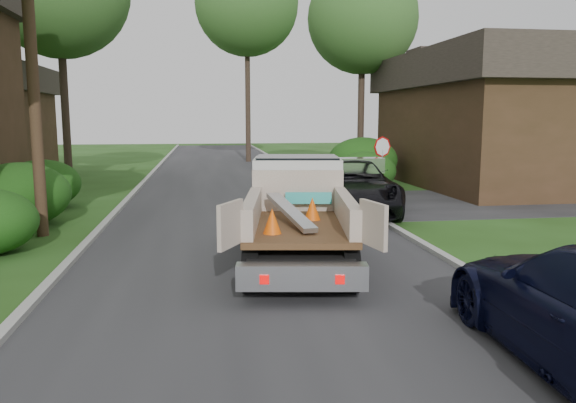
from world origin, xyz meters
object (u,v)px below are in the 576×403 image
(tree_center_far, at_px, (247,4))
(stop_sign, at_px, (382,156))
(tree_right_far, at_px, (363,18))
(utility_pole, at_px, (31,37))
(flatbed_truck, at_px, (298,203))
(black_pickup, at_px, (349,186))
(house_right, at_px, (511,117))

(tree_center_far, bearing_deg, stop_sign, -81.34)
(tree_right_far, bearing_deg, utility_pole, -130.84)
(stop_sign, height_order, flatbed_truck, stop_sign)
(tree_center_far, bearing_deg, black_pickup, -85.94)
(house_right, height_order, tree_right_far, tree_right_far)
(tree_right_far, bearing_deg, black_pickup, -107.31)
(utility_pole, distance_m, tree_right_far, 20.12)
(stop_sign, distance_m, tree_right_far, 13.08)
(flatbed_truck, height_order, black_pickup, flatbed_truck)
(tree_right_far, bearing_deg, house_right, -47.49)
(utility_pole, bearing_deg, house_right, 26.01)
(stop_sign, xyz_separation_m, flatbed_truck, (-4.28, -7.10, -0.58))
(stop_sign, height_order, house_right, house_right)
(tree_right_far, bearing_deg, stop_sign, -101.81)
(tree_right_far, height_order, tree_center_far, tree_center_far)
(stop_sign, relative_size, tree_center_far, 0.17)
(utility_pole, distance_m, tree_center_far, 26.75)
(utility_pole, bearing_deg, black_pickup, 15.42)
(house_right, bearing_deg, tree_center_far, 124.51)
(flatbed_truck, relative_size, black_pickup, 0.97)
(tree_right_far, height_order, flatbed_truck, tree_right_far)
(stop_sign, relative_size, tree_right_far, 0.22)
(stop_sign, bearing_deg, black_pickup, -136.57)
(utility_pole, bearing_deg, tree_center_far, 73.35)
(house_right, bearing_deg, tree_right_far, 132.51)
(house_right, distance_m, tree_center_far, 20.93)
(utility_pole, relative_size, tree_right_far, 0.87)
(stop_sign, xyz_separation_m, black_pickup, (-1.60, -1.51, -0.90))
(utility_pole, bearing_deg, flatbed_truck, -25.70)
(utility_pole, distance_m, flatbed_truck, 8.14)
(house_right, bearing_deg, black_pickup, -145.28)
(black_pickup, bearing_deg, stop_sign, 53.13)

